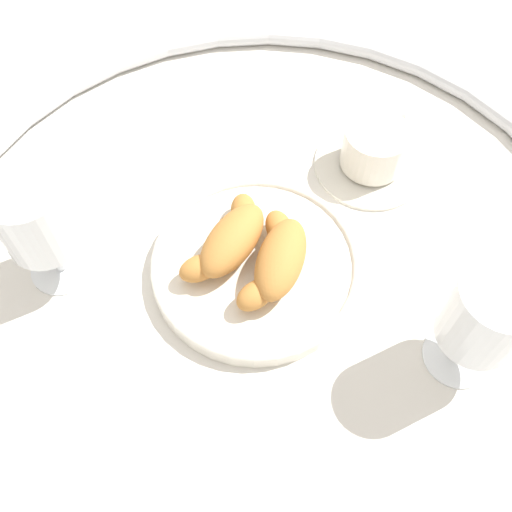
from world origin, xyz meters
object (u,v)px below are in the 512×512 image
at_px(pastry_plate, 256,265).
at_px(juice_glass_right, 486,317).
at_px(coffee_cup_near, 374,152).
at_px(croissant_small, 230,240).
at_px(juice_glass_left, 36,220).
at_px(croissant_large, 277,260).

bearing_deg(pastry_plate, juice_glass_right, -70.56).
bearing_deg(coffee_cup_near, croissant_small, 174.58).
height_order(croissant_small, juice_glass_left, juice_glass_left).
bearing_deg(croissant_small, juice_glass_right, -70.51).
distance_m(coffee_cup_near, juice_glass_right, 0.26).
bearing_deg(coffee_cup_near, juice_glass_right, -120.19).
distance_m(juice_glass_left, juice_glass_right, 0.43).
bearing_deg(juice_glass_left, coffee_cup_near, -21.63).
height_order(croissant_small, juice_glass_right, juice_glass_right).
height_order(pastry_plate, juice_glass_left, juice_glass_left).
distance_m(coffee_cup_near, juice_glass_left, 0.39).
xyz_separation_m(pastry_plate, croissant_large, (0.01, -0.02, 0.03)).
height_order(pastry_plate, croissant_large, croissant_large).
relative_size(pastry_plate, coffee_cup_near, 1.67).
xyz_separation_m(croissant_small, juice_glass_left, (-0.14, 0.12, 0.05)).
bearing_deg(coffee_cup_near, pastry_plate, -177.59).
height_order(croissant_large, croissant_small, same).
xyz_separation_m(croissant_small, coffee_cup_near, (0.21, -0.02, -0.01)).
distance_m(pastry_plate, juice_glass_right, 0.24).
height_order(croissant_large, juice_glass_left, juice_glass_left).
relative_size(juice_glass_left, juice_glass_right, 1.00).
bearing_deg(croissant_small, pastry_plate, -70.14).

